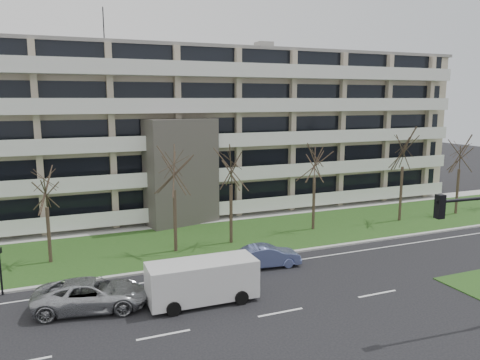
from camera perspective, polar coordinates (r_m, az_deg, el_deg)
name	(u,v)px	position (r m, az deg, el deg)	size (l,w,h in m)	color
ground	(281,312)	(24.62, 4.97, -15.79)	(160.00, 160.00, 0.00)	black
grass_verge	(202,241)	(35.85, -4.67, -7.38)	(90.00, 10.00, 0.06)	#214818
curb	(225,261)	(31.35, -1.84, -9.86)	(90.00, 0.35, 0.12)	#B2B2AD
sidewalk	(182,223)	(40.92, -7.04, -5.22)	(90.00, 2.00, 0.08)	#B2B2AD
lane_edge_line	(233,270)	(30.06, -0.82, -10.86)	(90.00, 0.12, 0.01)	white
apartment_building	(162,130)	(46.24, -9.51, 5.99)	(60.50, 15.10, 18.75)	#B9A790
silver_pickup	(91,295)	(25.71, -17.69, -13.16)	(2.61, 5.67, 1.58)	#A4A7AC
blue_sedan	(267,256)	(30.40, 3.32, -9.23)	(1.49, 4.27, 1.41)	#6A79B8
white_van	(204,277)	(25.27, -4.47, -11.77)	(5.81, 2.47, 2.24)	silver
pedestrian_signal	(0,264)	(28.92, -27.24, -9.05)	(0.31, 0.28, 2.84)	black
tree_2	(45,185)	(32.37, -22.65, -0.60)	(3.34, 3.34, 6.68)	#382B21
tree_3	(174,165)	(32.27, -8.08, 1.77)	(3.95, 3.95, 7.91)	#382B21
tree_4	(231,162)	(33.92, -1.12, 2.20)	(3.93, 3.93, 7.86)	#382B21
tree_5	(315,157)	(38.05, 9.12, 2.74)	(3.86, 3.86, 7.71)	#382B21
tree_6	(404,145)	(42.66, 19.34, 4.03)	(4.31, 4.31, 8.62)	#382B21
tree_7	(461,151)	(47.35, 25.30, 3.20)	(3.80, 3.80, 7.61)	#382B21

